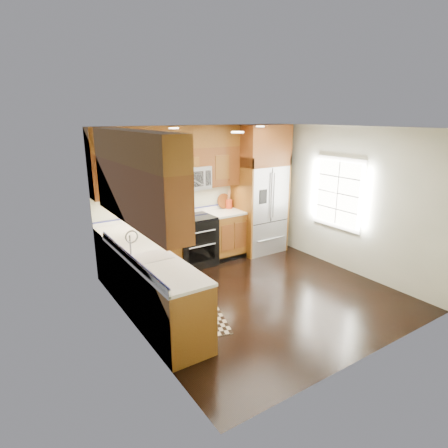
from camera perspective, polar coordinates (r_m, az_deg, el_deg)
ground at (r=6.16m, az=5.18°, el=-10.54°), size 4.00×4.00×0.00m
wall_back at (r=7.32m, az=-4.32°, el=4.61°), size 4.00×0.02×2.60m
wall_left at (r=4.76m, az=-13.70°, el=-2.25°), size 0.02×4.00×2.60m
wall_right at (r=7.09m, az=18.26°, el=3.45°), size 0.02×4.00×2.60m
window at (r=7.18m, az=16.98°, el=4.52°), size 0.04×1.10×1.30m
base_cabinets at (r=6.10m, az=-9.26°, el=-6.35°), size 2.85×3.00×0.90m
countertop at (r=6.09m, az=-8.69°, el=-1.64°), size 2.86×3.01×0.04m
upper_cabinets at (r=5.89m, az=-10.01°, el=8.73°), size 2.85×3.00×1.15m
range at (r=7.14m, az=-4.64°, el=-2.61°), size 0.76×0.67×0.95m
microwave at (r=6.96m, az=-5.39°, el=6.99°), size 0.76×0.40×0.42m
refrigerator at (r=7.73m, az=5.51°, el=5.23°), size 0.98×0.75×2.60m
sink_faucet at (r=5.14m, az=-11.56°, el=-4.33°), size 0.54×0.44×0.37m
rug at (r=5.64m, az=-5.25°, el=-13.19°), size 1.23×1.63×0.01m
knife_block at (r=6.80m, az=-8.09°, el=1.50°), size 0.13×0.16×0.29m
utensil_crock at (r=7.63m, az=0.79°, el=3.37°), size 0.17×0.17×0.38m
cutting_board at (r=7.66m, az=0.00°, el=2.49°), size 0.32×0.32×0.02m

